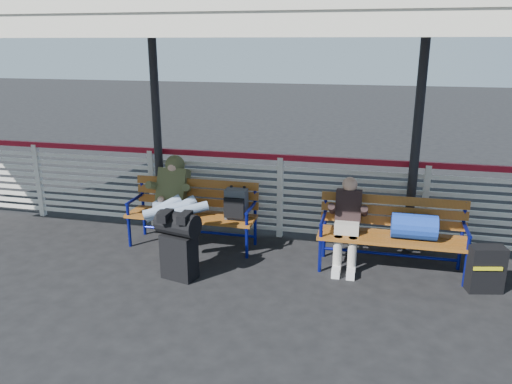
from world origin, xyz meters
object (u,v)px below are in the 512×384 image
(bench_left, at_px, (204,206))
(companion_person, at_px, (347,222))
(bench_right, at_px, (402,227))
(suitcase_side, at_px, (485,269))
(traveler_man, at_px, (173,203))
(luggage_stack, at_px, (179,243))

(bench_left, relative_size, companion_person, 1.57)
(bench_right, relative_size, suitcase_side, 3.31)
(suitcase_side, bearing_deg, traveler_man, 164.69)
(bench_right, relative_size, companion_person, 1.57)
(luggage_stack, distance_m, traveler_man, 0.81)
(luggage_stack, bearing_deg, bench_left, 106.24)
(luggage_stack, relative_size, bench_right, 0.47)
(bench_right, distance_m, companion_person, 0.66)
(traveler_man, relative_size, companion_person, 1.43)
(companion_person, bearing_deg, traveler_man, -176.82)
(bench_right, height_order, traveler_man, traveler_man)
(bench_left, bearing_deg, traveler_man, -130.94)
(traveler_man, relative_size, suitcase_side, 3.00)
(bench_left, distance_m, bench_right, 2.65)
(luggage_stack, bearing_deg, companion_person, 36.73)
(traveler_man, bearing_deg, luggage_stack, -63.30)
(bench_left, bearing_deg, suitcase_side, -8.29)
(bench_left, height_order, bench_right, same)
(bench_left, height_order, suitcase_side, bench_left)
(luggage_stack, xyz_separation_m, suitcase_side, (3.54, 0.52, -0.19))
(traveler_man, bearing_deg, suitcase_side, -2.52)
(luggage_stack, height_order, companion_person, companion_person)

